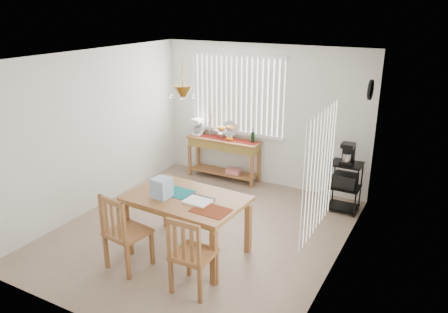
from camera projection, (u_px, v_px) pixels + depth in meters
The scene contains 10 objects.
ground at pixel (201, 232), 6.61m from camera, with size 4.00×4.50×0.01m, color gray.
room_shell at pixel (199, 123), 6.05m from camera, with size 4.20×4.70×2.70m.
sideboard at pixel (224, 149), 8.40m from camera, with size 1.45×0.41×0.82m.
sideboard_items at pixel (213, 130), 8.41m from camera, with size 1.38×0.34×0.63m.
wire_cart at pixel (345, 182), 7.13m from camera, with size 0.49×0.39×0.84m.
cart_items at pixel (348, 154), 6.97m from camera, with size 0.20×0.24×0.34m.
dining_table at pixel (186, 204), 5.83m from camera, with size 1.60×1.08×0.83m.
table_items at pixel (171, 191), 5.73m from camera, with size 1.19×0.61×0.27m.
chair_left at pixel (125, 233), 5.54m from camera, with size 0.55×0.55×1.05m.
chair_right at pixel (192, 255), 5.09m from camera, with size 0.47×0.47×1.00m.
Camera 1 is at (3.10, -4.98, 3.27)m, focal length 35.00 mm.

